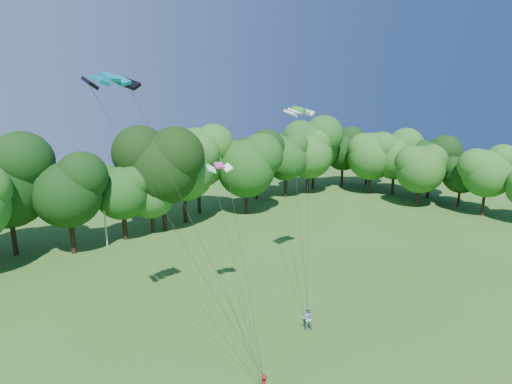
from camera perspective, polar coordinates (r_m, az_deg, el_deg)
utility_pole at (r=47.81m, az=-20.84°, el=-2.87°), size 1.50×0.44×7.61m
kite_flyer_right at (r=30.96m, az=7.32°, el=-17.39°), size 1.12×1.05×1.82m
kite_teal at (r=25.29m, az=-20.13°, el=15.19°), size 3.23×1.80×0.59m
kite_green at (r=34.94m, az=6.19°, el=11.72°), size 2.86×1.47×0.46m
kite_pink at (r=29.08m, az=-5.27°, el=3.82°), size 1.99×1.38×0.37m
tree_back_center at (r=50.44m, az=-13.41°, el=4.52°), size 10.02×10.02×14.57m
tree_back_east at (r=70.83m, az=7.54°, el=6.85°), size 9.35×9.35×13.60m
tree_flank_east at (r=65.25m, az=22.51°, el=4.18°), size 7.92×7.92×11.52m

